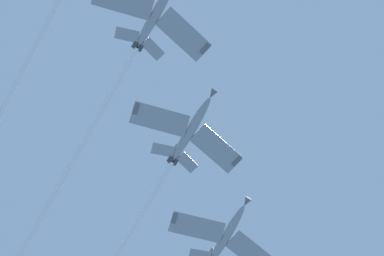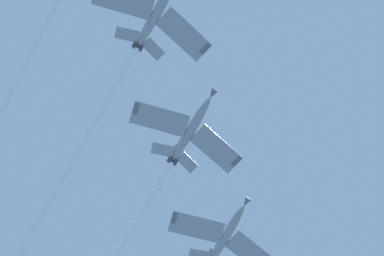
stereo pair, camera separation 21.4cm
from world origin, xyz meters
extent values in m
cylinder|color=white|center=(-45.59, -1.43, 114.36)|extent=(37.17, 5.49, 12.36)
ellipsoid|color=gray|center=(-33.07, 10.69, 116.80)|extent=(11.96, 2.86, 4.88)
ellipsoid|color=black|center=(-31.26, 10.49, 118.00)|extent=(3.03, 1.31, 1.69)
cube|color=gray|center=(-33.23, 16.03, 116.46)|extent=(4.70, 9.39, 1.27)
cube|color=#595E60|center=(-33.12, 20.14, 116.49)|extent=(1.83, 0.93, 0.65)
cube|color=gray|center=(-34.37, 5.49, 116.46)|extent=(6.38, 9.65, 1.27)
cube|color=gray|center=(-37.57, 13.46, 115.30)|extent=(2.47, 3.89, 0.69)
cube|color=gray|center=(-38.06, 8.93, 115.30)|extent=(3.08, 4.01, 0.69)
cube|color=#595E60|center=(-38.04, 11.22, 116.70)|extent=(3.13, 0.51, 3.39)
cylinder|color=#38383D|center=(-38.50, 11.72, 114.97)|extent=(1.27, 0.92, 1.06)
cylinder|color=#38383D|center=(-38.59, 10.83, 114.97)|extent=(1.27, 0.92, 1.06)
cylinder|color=white|center=(-61.48, 13.73, 107.76)|extent=(45.89, 5.91, 15.26)
ellipsoid|color=gray|center=(-44.28, 25.97, 112.63)|extent=(11.98, 2.80, 4.80)
cone|color=#595E60|center=(-37.91, 25.31, 114.58)|extent=(1.99, 1.39, 1.61)
ellipsoid|color=black|center=(-42.46, 25.78, 113.81)|extent=(3.03, 1.29, 1.68)
cube|color=gray|center=(-44.48, 31.31, 112.30)|extent=(4.74, 9.41, 1.24)
cube|color=#595E60|center=(-44.38, 35.43, 112.33)|extent=(1.84, 0.94, 0.64)
cube|color=gray|center=(-45.56, 20.77, 112.30)|extent=(6.35, 9.65, 1.24)
cube|color=#595E60|center=(-46.29, 16.72, 112.33)|extent=(1.89, 1.25, 0.64)
cube|color=gray|center=(-48.81, 28.72, 111.17)|extent=(2.49, 3.89, 0.68)
cube|color=gray|center=(-49.27, 24.19, 111.17)|extent=(3.07, 4.01, 0.68)
cube|color=#595E60|center=(-49.26, 26.48, 112.57)|extent=(3.11, 0.50, 3.38)
cylinder|color=#38383D|center=(-49.73, 26.98, 110.84)|extent=(1.26, 0.92, 1.06)
cylinder|color=#38383D|center=(-49.82, 26.08, 110.84)|extent=(1.26, 0.92, 1.06)
ellipsoid|color=gray|center=(-55.41, 42.03, 109.04)|extent=(11.94, 2.99, 4.99)
cone|color=#595E60|center=(-49.08, 41.28, 111.10)|extent=(2.02, 1.41, 1.63)
ellipsoid|color=black|center=(-53.61, 41.82, 110.25)|extent=(3.04, 1.34, 1.72)
cube|color=gray|center=(-55.51, 47.38, 108.69)|extent=(4.59, 9.37, 1.30)
cube|color=gray|center=(-56.76, 36.85, 108.69)|extent=(6.45, 9.65, 1.30)
cube|color=#595E60|center=(-57.57, 32.82, 108.72)|extent=(1.88, 1.28, 0.67)
cube|color=gray|center=(-60.41, 40.33, 107.49)|extent=(3.11, 4.01, 0.71)
cube|color=#595E60|center=(-60.38, 42.62, 108.89)|extent=(3.15, 0.55, 3.40)
camera|label=1|loc=(11.14, -16.63, 1.52)|focal=77.59mm
camera|label=2|loc=(11.01, -16.80, 1.52)|focal=77.59mm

